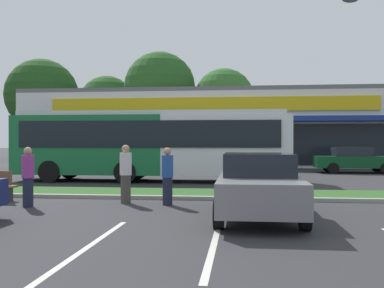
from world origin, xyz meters
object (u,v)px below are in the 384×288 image
pedestrian_mid (28,177)px  pedestrian_far (167,176)px  city_bus (152,143)px  car_4 (355,160)px  pedestrian_near_bench (126,174)px  car_0 (259,185)px  car_1 (183,160)px

pedestrian_mid → pedestrian_far: bearing=-143.0°
city_bus → pedestrian_mid: size_ratio=7.51×
car_4 → pedestrian_mid: pedestrian_mid is taller
pedestrian_near_bench → car_0: bearing=82.3°
pedestrian_far → pedestrian_near_bench: bearing=-8.1°
city_bus → pedestrian_near_bench: bearing=-84.7°
car_0 → pedestrian_far: size_ratio=2.60×
pedestrian_near_bench → car_4: bearing=165.9°
car_1 → car_4: car_4 is taller
car_0 → car_1: car_0 is taller
city_bus → pedestrian_mid: bearing=-102.8°
car_0 → pedestrian_mid: bearing=-100.2°
city_bus → car_0: 10.58m
pedestrian_near_bench → pedestrian_mid: size_ratio=1.03×
city_bus → car_4: (10.82, 6.74, -0.99)m
pedestrian_near_bench → car_1: bearing=-158.0°
car_0 → car_1: bearing=-166.2°
car_4 → pedestrian_far: size_ratio=2.81×
pedestrian_far → city_bus: bearing=-73.8°
car_0 → city_bus: bearing=-154.3°
car_1 → pedestrian_far: pedestrian_far is taller
city_bus → car_4: size_ratio=2.70×
car_4 → pedestrian_mid: size_ratio=2.78×
car_0 → pedestrian_mid: 6.53m
city_bus → pedestrian_near_bench: size_ratio=7.27×
pedestrian_mid → car_0: bearing=-164.9°
car_1 → car_0: bearing=-76.2°
pedestrian_far → car_1: bearing=-83.1°
car_0 → pedestrian_near_bench: pedestrian_near_bench is taller
car_1 → pedestrian_near_bench: bearing=-89.7°
car_0 → car_1: (-3.95, 16.01, -0.07)m
car_4 → city_bus: bearing=-148.1°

